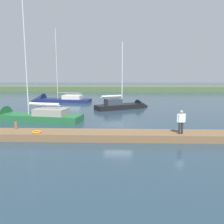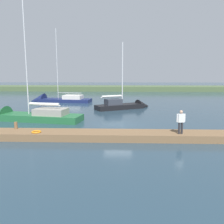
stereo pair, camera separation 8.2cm
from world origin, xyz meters
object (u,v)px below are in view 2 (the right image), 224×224
Objects in this scene: sailboat_behind_pier at (55,101)px; sailboat_mid_channel at (26,118)px; life_ring_buoy at (36,132)px; sailboat_far_left at (127,107)px; mooring_post_near at (16,125)px; person_on_dock at (181,120)px.

sailboat_mid_channel is (-1.26, 15.09, 0.09)m from sailboat_behind_pier.
life_ring_buoy is 0.07× the size of sailboat_far_left.
mooring_post_near is 0.31× the size of person_on_dock.
sailboat_far_left is 15.43m from person_on_dock.
life_ring_buoy is 0.41× the size of person_on_dock.
mooring_post_near is at bearing 105.68° from sailboat_behind_pier.
mooring_post_near is 6.11m from sailboat_mid_channel.
life_ring_buoy is at bearing 78.73° from person_on_dock.
sailboat_behind_pier is at bearing -77.65° from life_ring_buoy.
person_on_dock is (-13.41, 6.90, 1.20)m from sailboat_mid_channel.
life_ring_buoy is at bearing 110.08° from sailboat_behind_pier.
life_ring_buoy is 7.78m from sailboat_mid_channel.
person_on_dock is at bearing 131.45° from sailboat_behind_pier.
sailboat_far_left reaches higher than life_ring_buoy.
sailboat_mid_channel is 15.13m from person_on_dock.
life_ring_buoy is 0.05× the size of sailboat_mid_channel.
sailboat_mid_channel is (3.55, -6.91, -0.33)m from life_ring_buoy.
sailboat_behind_pier is (2.92, -20.94, -0.63)m from mooring_post_near.
sailboat_far_left is 0.75× the size of sailboat_mid_channel.
life_ring_buoy is (-1.89, 1.06, -0.20)m from mooring_post_near.
life_ring_buoy is 16.43m from sailboat_far_left.
sailboat_far_left is at bearing -121.24° from mooring_post_near.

